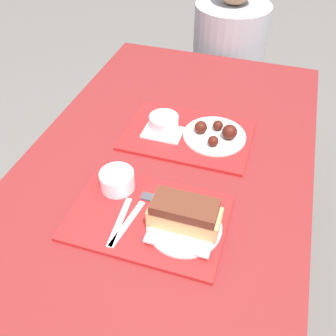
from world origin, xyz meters
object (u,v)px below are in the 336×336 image
at_px(bowl_coleslaw_near, 117,180).
at_px(wings_plate_far, 216,134).
at_px(tray_far, 188,135).
at_px(brisket_sandwich_plate, 185,217).
at_px(bowl_coleslaw_far, 164,123).
at_px(person_seated_across, 229,45).
at_px(tray_near, 148,218).

distance_m(bowl_coleslaw_near, wings_plate_far, 0.39).
relative_size(tray_far, brisket_sandwich_plate, 2.13).
relative_size(bowl_coleslaw_far, person_seated_across, 0.16).
bearing_deg(person_seated_across, bowl_coleslaw_far, -95.17).
bearing_deg(wings_plate_far, brisket_sandwich_plate, -89.76).
xyz_separation_m(tray_far, wings_plate_far, (0.10, 0.01, 0.02)).
xyz_separation_m(bowl_coleslaw_far, wings_plate_far, (0.18, 0.01, -0.02)).
xyz_separation_m(brisket_sandwich_plate, wings_plate_far, (-0.00, 0.40, -0.02)).
distance_m(bowl_coleslaw_near, person_seated_across, 1.17).
relative_size(brisket_sandwich_plate, person_seated_across, 0.31).
xyz_separation_m(tray_near, bowl_coleslaw_far, (-0.08, 0.39, 0.04)).
height_order(tray_far, wings_plate_far, wings_plate_far).
height_order(tray_near, brisket_sandwich_plate, brisket_sandwich_plate).
distance_m(tray_near, wings_plate_far, 0.41).
distance_m(tray_far, brisket_sandwich_plate, 0.41).
distance_m(tray_far, person_seated_across, 0.85).
relative_size(bowl_coleslaw_near, person_seated_across, 0.16).
bearing_deg(bowl_coleslaw_far, tray_near, -78.63).
height_order(tray_far, person_seated_across, person_seated_across).
bearing_deg(wings_plate_far, bowl_coleslaw_far, -175.81).
bearing_deg(brisket_sandwich_plate, bowl_coleslaw_near, 159.70).
bearing_deg(tray_far, bowl_coleslaw_near, -112.81).
bearing_deg(tray_far, bowl_coleslaw_far, -178.48).
height_order(brisket_sandwich_plate, person_seated_across, person_seated_across).
height_order(tray_near, wings_plate_far, wings_plate_far).
bearing_deg(brisket_sandwich_plate, wings_plate_far, 90.24).
distance_m(wings_plate_far, person_seated_across, 0.85).
height_order(bowl_coleslaw_near, bowl_coleslaw_far, same).
distance_m(tray_near, person_seated_across, 1.24).
xyz_separation_m(bowl_coleslaw_far, person_seated_across, (0.08, 0.85, -0.08)).
distance_m(bowl_coleslaw_near, bowl_coleslaw_far, 0.31).
bearing_deg(bowl_coleslaw_far, brisket_sandwich_plate, -64.82).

